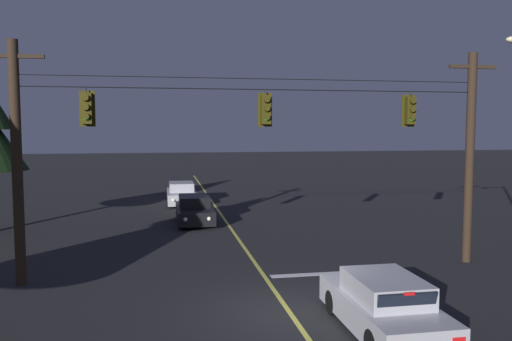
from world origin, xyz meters
TOP-DOWN VIEW (x-y plane):
  - ground_plane at (0.00, 0.00)m, footprint 180.00×180.00m
  - lane_centre_stripe at (0.00, 9.92)m, footprint 0.14×60.00m
  - stop_bar_paint at (1.90, 3.32)m, footprint 3.40×0.36m
  - signal_span_assembly at (0.00, 3.92)m, footprint 17.09×0.32m
  - traffic_light_leftmost at (-5.55, 3.90)m, footprint 0.48×0.41m
  - traffic_light_left_inner at (0.14, 3.90)m, footprint 0.48×0.41m
  - traffic_light_centre at (5.29, 3.90)m, footprint 0.48×0.41m
  - car_waiting_near_lane at (1.87, -1.69)m, footprint 1.80×4.33m
  - car_oncoming_lead at (-1.64, 13.53)m, footprint 1.80×4.42m
  - car_oncoming_trailing at (-2.03, 20.23)m, footprint 1.80×4.42m

SIDE VIEW (x-z plane):
  - ground_plane at x=0.00m, z-range 0.00..0.00m
  - lane_centre_stripe at x=0.00m, z-range 0.00..0.01m
  - stop_bar_paint at x=1.90m, z-range 0.00..0.01m
  - car_oncoming_lead at x=-1.64m, z-range -0.05..1.34m
  - car_oncoming_trailing at x=-2.03m, z-range -0.05..1.34m
  - car_waiting_near_lane at x=1.87m, z-range -0.05..1.34m
  - signal_span_assembly at x=0.00m, z-range 0.15..7.69m
  - traffic_light_leftmost at x=-5.55m, z-range 4.88..6.10m
  - traffic_light_left_inner at x=0.14m, z-range 4.88..6.10m
  - traffic_light_centre at x=5.29m, z-range 4.88..6.10m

